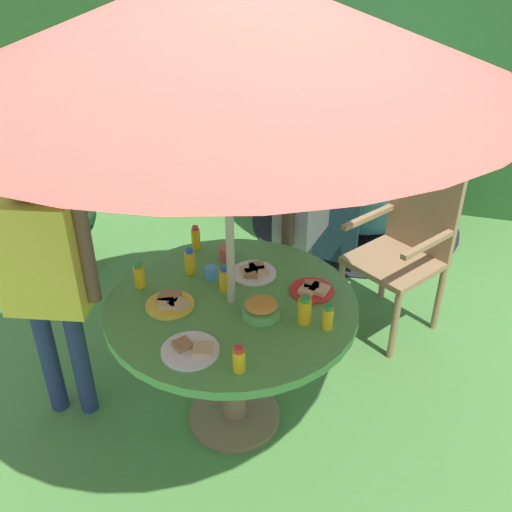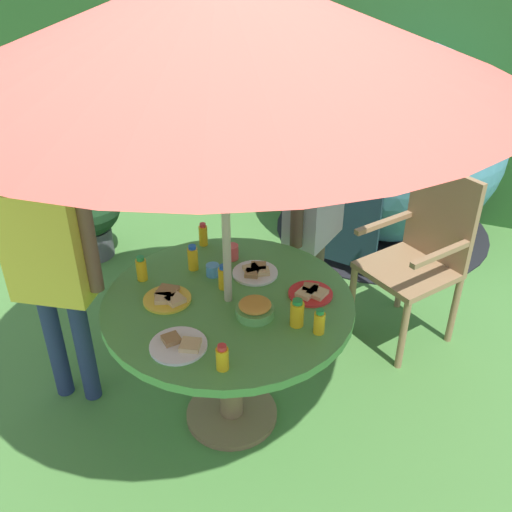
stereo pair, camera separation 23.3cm
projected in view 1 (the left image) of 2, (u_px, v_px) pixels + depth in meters
name	position (u px, v px, depth m)	size (l,w,h in m)	color
ground_plane	(235.00, 418.00, 2.91)	(10.00, 10.00, 0.02)	#477A38
hedge_backdrop	(339.00, 84.00, 4.90)	(9.00, 0.70, 1.86)	#285623
garden_table	(232.00, 325.00, 2.60)	(1.12, 1.12, 0.73)	brown
patio_umbrella	(224.00, 21.00, 1.92)	(2.12, 2.12, 2.09)	#B7AD8C
wooden_chair	(407.00, 241.00, 3.31)	(0.63, 0.64, 1.02)	#93704C
dome_tent	(362.00, 139.00, 4.33)	(1.93, 1.93, 1.46)	teal
potted_plant	(62.00, 218.00, 3.96)	(0.48, 0.48, 0.66)	#595960
child_in_grey_shirt	(303.00, 193.00, 3.09)	(0.26, 0.47, 1.41)	brown
child_in_yellow_shirt	(41.00, 256.00, 2.49)	(0.48, 0.27, 1.44)	navy
snack_bowl	(261.00, 309.00, 2.42)	(0.16, 0.16, 0.08)	#66B259
plate_center_back	(170.00, 303.00, 2.49)	(0.21, 0.21, 0.03)	yellow
plate_near_left	(254.00, 272.00, 2.71)	(0.22, 0.22, 0.03)	white
plate_front_edge	(191.00, 350.00, 2.23)	(0.23, 0.23, 0.03)	white
plate_center_front	(312.00, 290.00, 2.58)	(0.20, 0.20, 0.03)	red
juice_bottle_near_right	(328.00, 318.00, 2.34)	(0.05, 0.05, 0.11)	yellow
juice_bottle_far_left	(190.00, 262.00, 2.70)	(0.05, 0.05, 0.13)	yellow
juice_bottle_far_right	(225.00, 279.00, 2.58)	(0.05, 0.05, 0.12)	yellow
juice_bottle_mid_left	(139.00, 275.00, 2.60)	(0.05, 0.05, 0.12)	yellow
juice_bottle_mid_right	(305.00, 310.00, 2.37)	(0.06, 0.06, 0.13)	yellow
juice_bottle_back_edge	(239.00, 360.00, 2.12)	(0.05, 0.05, 0.11)	yellow
juice_bottle_spot_a	(196.00, 238.00, 2.90)	(0.04, 0.04, 0.12)	yellow
cup_near	(211.00, 273.00, 2.67)	(0.06, 0.06, 0.06)	#4C99D8
cup_far	(227.00, 253.00, 2.81)	(0.07, 0.07, 0.07)	#E04C47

